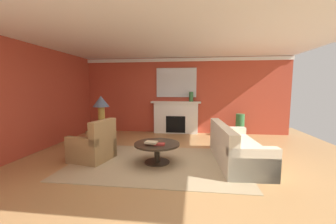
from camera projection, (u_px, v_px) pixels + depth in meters
ground_plane at (171, 161)px, 4.71m from camera, size 9.21×9.21×0.00m
wall_fireplace at (180, 96)px, 7.66m from camera, size 7.69×0.12×2.76m
wall_window at (33, 99)px, 5.29m from camera, size 0.12×6.78×2.76m
ceiling_panel at (173, 38)px, 4.69m from camera, size 7.69×6.78×0.06m
crown_moulding at (181, 60)px, 7.43m from camera, size 7.69×0.08×0.12m
area_rug at (157, 163)px, 4.58m from camera, size 3.76×2.40×0.01m
fireplace at (176, 118)px, 7.56m from camera, size 1.80×0.35×1.18m
mantel_mirror at (176, 83)px, 7.53m from camera, size 1.46×0.04×1.06m
sofa at (235, 149)px, 4.59m from camera, size 1.04×2.16×0.85m
armchair_near_window at (94, 147)px, 4.73m from camera, size 0.95×0.95×0.95m
coffee_table at (157, 148)px, 4.54m from camera, size 1.00×1.00×0.45m
side_table at (102, 134)px, 5.72m from camera, size 0.56×0.56×0.70m
table_lamp at (101, 104)px, 5.62m from camera, size 0.44×0.44×0.75m
vase_mantel_right at (191, 97)px, 7.36m from camera, size 0.15×0.15×0.35m
vase_tall_corner at (240, 125)px, 7.01m from camera, size 0.29×0.29×0.79m
book_red_cover at (160, 144)px, 4.37m from camera, size 0.22×0.15×0.04m
book_art_folio at (151, 142)px, 4.36m from camera, size 0.27×0.22×0.04m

